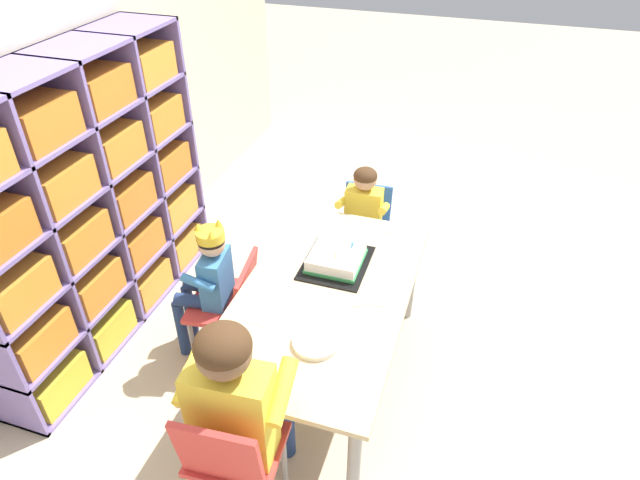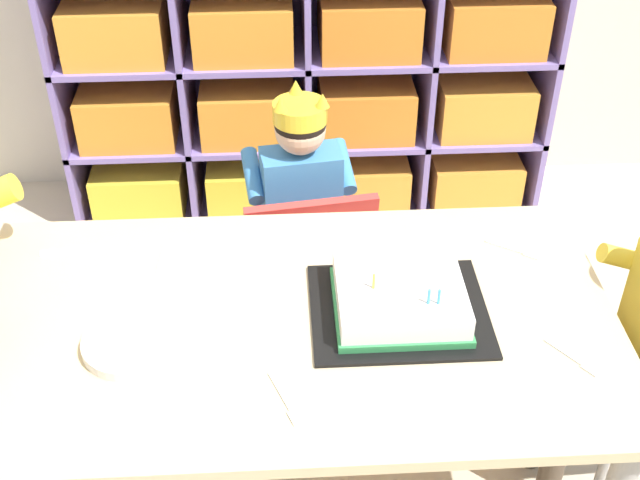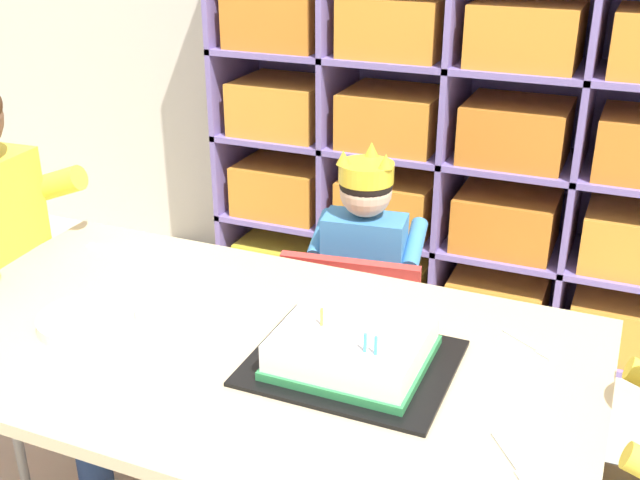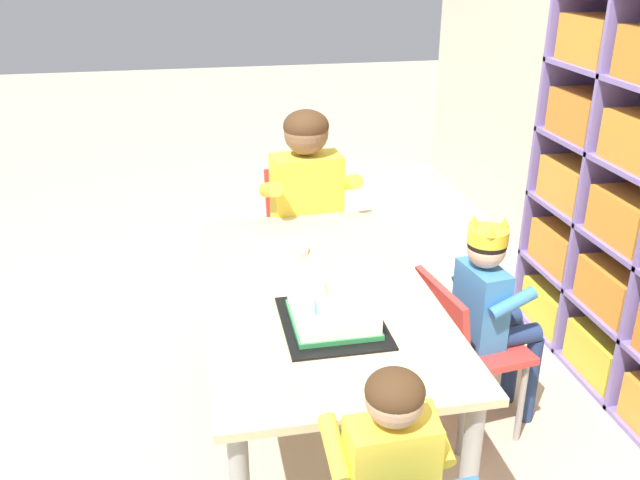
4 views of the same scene
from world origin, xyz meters
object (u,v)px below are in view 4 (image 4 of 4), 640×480
Objects in this scene: activity_table at (316,309)px; fork_by_napkin at (299,393)px; classroom_chair_blue at (462,339)px; child_with_crown at (492,300)px; birthday_cake_on_tray at (333,315)px; fork_beside_plate_stack at (355,226)px; adult_helper_seated at (310,204)px; paper_plate_stack at (283,249)px; fork_scattered_mid_table at (424,371)px; classroom_chair_adult_side at (304,235)px; guest_at_table_side at (384,464)px; fork_near_cake_tray at (248,293)px.

fork_by_napkin reaches higher than activity_table.
classroom_chair_blue is 0.18m from child_with_crown.
birthday_cake_on_tray is 0.79m from fork_beside_plate_stack.
fork_by_napkin is at bearing -30.92° from fork_beside_plate_stack.
child_with_crown is at bearing -58.76° from adult_helper_seated.
paper_plate_stack is 0.89m from fork_scattered_mid_table.
birthday_cake_on_tray is at bearing 101.13° from classroom_chair_blue.
child_with_crown reaches higher than classroom_chair_adult_side.
activity_table is at bearing -101.13° from classroom_chair_adult_side.
classroom_chair_blue is at bearing -64.91° from adult_helper_seated.
birthday_cake_on_tray is at bearing -100.25° from adult_helper_seated.
guest_at_table_side is 6.30× the size of fork_beside_plate_stack.
classroom_chair_blue is 0.90m from guest_at_table_side.
fork_by_napkin is 1.15m from fork_beside_plate_stack.
birthday_cake_on_tray is (1.04, -0.09, 0.18)m from classroom_chair_adult_side.
adult_helper_seated is (-0.75, -0.42, 0.27)m from classroom_chair_blue.
activity_table is at bearing 54.33° from fork_scattered_mid_table.
fork_near_cake_tray is (-0.01, -0.23, 0.08)m from activity_table.
activity_table is 1.32× the size of adult_helper_seated.
fork_by_napkin is (0.33, -0.16, -0.03)m from birthday_cake_on_tray.
child_with_crown is 4.28× the size of paper_plate_stack.
fork_near_cake_tray is at bearing -93.61° from activity_table.
fork_scattered_mid_table is (0.85, 0.27, -0.01)m from paper_plate_stack.
paper_plate_stack reaches higher than fork_by_napkin.
fork_near_cake_tray is at bearing 78.72° from child_with_crown.
child_with_crown is at bearing 107.06° from birthday_cake_on_tray.
activity_table is 7.05× the size of paper_plate_stack.
birthday_cake_on_tray reaches higher than activity_table.
child_with_crown is at bearing 86.59° from activity_table.
classroom_chair_adult_side is at bearing 161.52° from paper_plate_stack.
fork_beside_plate_stack is (0.30, 0.16, 0.15)m from classroom_chair_adult_side.
classroom_chair_adult_side is 0.88m from fork_near_cake_tray.
fork_near_cake_tray is at bearing 61.41° from fork_by_napkin.
adult_helper_seated reaches higher than fork_scattered_mid_table.
activity_table is 0.25m from birthday_cake_on_tray.
fork_near_cake_tray and fork_by_napkin have the same top height.
adult_helper_seated is 9.34× the size of fork_by_napkin.
fork_near_cake_tray reaches higher than activity_table.
fork_beside_plate_stack is at bearing 30.00° from fork_scattered_mid_table.
classroom_chair_adult_side is at bearing 45.98° from fork_near_cake_tray.
fork_beside_plate_stack is (0.18, 0.15, -0.04)m from adult_helper_seated.
fork_beside_plate_stack is at bearing 153.09° from activity_table.
child_with_crown is at bearing -25.19° from fork_near_cake_tray.
fork_scattered_mid_table is 1.04m from fork_beside_plate_stack.
fork_beside_plate_stack is at bearing 23.86° from fork_near_cake_tray.
paper_plate_stack is at bearing -119.06° from adult_helper_seated.
classroom_chair_adult_side is (-0.81, 0.10, -0.08)m from activity_table.
child_with_crown reaches higher than fork_by_napkin.
birthday_cake_on_tray reaches higher than fork_scattered_mid_table.
guest_at_table_side is 7.22× the size of fork_scattered_mid_table.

